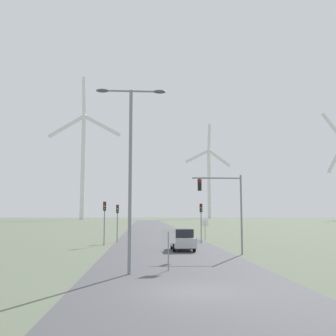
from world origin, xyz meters
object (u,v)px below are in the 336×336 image
object	(u,v)px
stop_sign_near	(168,241)
traffic_light_mast_overhead	(225,198)
car_approaching	(183,240)
traffic_light_post_mid_left	(117,215)
traffic_light_post_near_left	(104,213)
wind_turbine_left	(83,156)
traffic_light_post_near_right	(201,214)
wind_turbine_center	(209,176)
stop_sign_far	(205,226)
streetlamp	(130,155)

from	to	relation	value
stop_sign_near	traffic_light_mast_overhead	xyz separation A→B (m)	(4.91, 8.22, 2.71)
stop_sign_near	car_approaching	xyz separation A→B (m)	(1.97, 11.81, -0.69)
traffic_light_post_mid_left	car_approaching	world-z (taller)	traffic_light_post_mid_left
traffic_light_post_mid_left	car_approaching	xyz separation A→B (m)	(6.22, -9.89, -2.08)
stop_sign_near	car_approaching	world-z (taller)	stop_sign_near
stop_sign_near	car_approaching	size ratio (longest dim) A/B	0.55
traffic_light_post_near_left	wind_turbine_left	distance (m)	166.66
traffic_light_post_near_right	car_approaching	xyz separation A→B (m)	(-2.79, -8.07, -2.14)
stop_sign_near	car_approaching	distance (m)	11.99
traffic_light_post_near_left	wind_turbine_center	bearing A→B (deg)	77.75
traffic_light_mast_overhead	wind_turbine_left	xyz separation A→B (m)	(-37.34, 170.92, 28.19)
traffic_light_post_near_right	stop_sign_far	bearing A→B (deg)	76.54
streetlamp	wind_turbine_center	bearing A→B (deg)	79.44
car_approaching	wind_turbine_left	distance (m)	173.73
traffic_light_post_near_right	car_approaching	size ratio (longest dim) A/B	1.00
wind_turbine_left	wind_turbine_center	bearing A→B (deg)	35.44
wind_turbine_left	stop_sign_near	bearing A→B (deg)	-79.74
traffic_light_post_near_left	traffic_light_mast_overhead	bearing A→B (deg)	-41.98
streetlamp	car_approaching	distance (m)	14.60
traffic_light_mast_overhead	traffic_light_post_mid_left	bearing A→B (deg)	124.22
stop_sign_far	traffic_light_mast_overhead	bearing A→B (deg)	-93.63
wind_turbine_left	traffic_light_mast_overhead	bearing A→B (deg)	-77.68
stop_sign_near	wind_turbine_center	xyz separation A→B (m)	(41.29, 231.61, 25.76)
traffic_light_mast_overhead	car_approaching	distance (m)	5.75
traffic_light_post_near_left	traffic_light_post_near_right	xyz separation A→B (m)	(10.01, 2.52, -0.09)
stop_sign_near	wind_turbine_left	size ratio (longest dim) A/B	0.03
wind_turbine_center	traffic_light_post_mid_left	bearing A→B (deg)	-102.24
traffic_light_post_near_left	wind_turbine_left	world-z (taller)	wind_turbine_left
traffic_light_mast_overhead	car_approaching	bearing A→B (deg)	129.37
traffic_light_post_near_left	traffic_light_post_near_right	bearing A→B (deg)	14.15
traffic_light_post_near_right	wind_turbine_center	bearing A→B (deg)	80.21
stop_sign_far	car_approaching	size ratio (longest dim) A/B	0.58
stop_sign_far	traffic_light_post_mid_left	bearing A→B (deg)	-162.52
wind_turbine_left	wind_turbine_center	distance (m)	90.64
streetlamp	traffic_light_post_mid_left	world-z (taller)	streetlamp
car_approaching	wind_turbine_center	distance (m)	224.86
streetlamp	traffic_light_mast_overhead	distance (m)	11.87
traffic_light_mast_overhead	wind_turbine_left	bearing A→B (deg)	102.32
stop_sign_far	traffic_light_post_mid_left	distance (m)	10.80
stop_sign_far	car_approaching	world-z (taller)	stop_sign_far
streetlamp	traffic_light_mast_overhead	world-z (taller)	streetlamp
stop_sign_near	stop_sign_far	world-z (taller)	stop_sign_far
traffic_light_post_near_left	car_approaching	xyz separation A→B (m)	(7.21, -5.55, -2.23)
stop_sign_far	traffic_light_post_near_right	bearing A→B (deg)	-103.46
car_approaching	wind_turbine_center	size ratio (longest dim) A/B	0.07
stop_sign_near	traffic_light_mast_overhead	bearing A→B (deg)	59.15
stop_sign_far	wind_turbine_center	size ratio (longest dim) A/B	0.04
traffic_light_post_near_right	traffic_light_mast_overhead	size ratio (longest dim) A/B	0.68
traffic_light_mast_overhead	traffic_light_post_near_left	bearing A→B (deg)	138.02
traffic_light_post_near_left	traffic_light_post_mid_left	distance (m)	4.45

